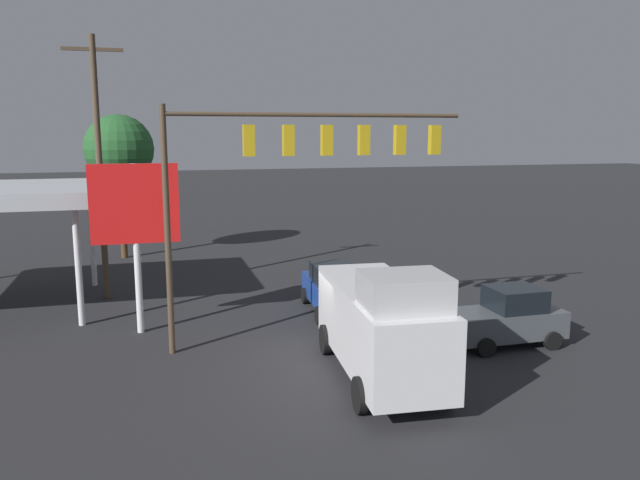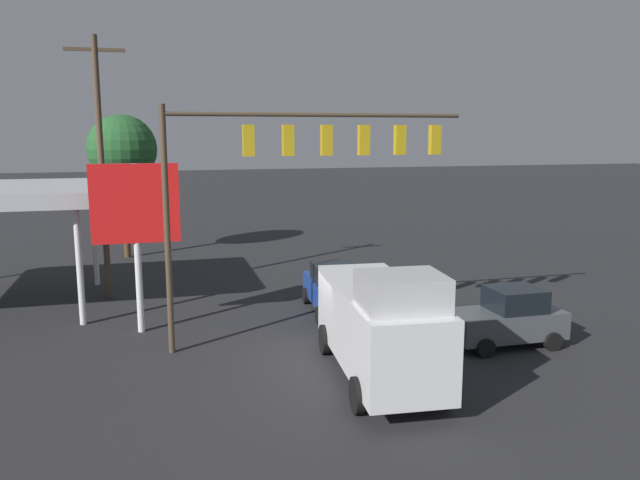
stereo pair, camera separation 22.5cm
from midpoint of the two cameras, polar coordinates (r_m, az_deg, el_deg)
name	(u,v)px [view 1 (the left image)]	position (r m, az deg, el deg)	size (l,w,h in m)	color
ground_plane	(336,351)	(20.87, 1.18, -10.08)	(200.00, 200.00, 0.00)	#262628
traffic_signal_assembly	(300,158)	(20.61, -2.18, 7.50)	(10.06, 0.43, 7.96)	#473828
utility_pole	(99,164)	(27.87, -19.75, 6.59)	(2.40, 0.26, 11.02)	#473828
price_sign	(135,210)	(22.69, -16.85, 2.61)	(3.02, 0.27, 6.04)	silver
delivery_truck	(382,323)	(18.13, 5.30, -7.59)	(2.97, 6.96, 3.58)	silver
sedan_far	(334,288)	(24.93, 1.04, -4.46)	(2.26, 4.50, 1.93)	navy
hatchback_crossing	(508,317)	(22.06, 16.52, -6.80)	(3.81, 1.97, 1.97)	#474C51
street_tree	(119,150)	(36.81, -18.08, 7.85)	(3.82, 3.82, 8.08)	#4C331E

